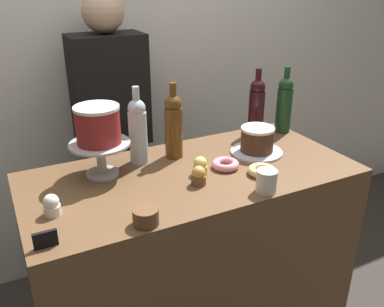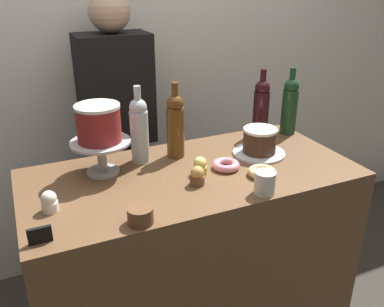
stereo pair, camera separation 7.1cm
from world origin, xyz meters
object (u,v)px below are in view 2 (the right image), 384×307
object	(u,v)px
white_layer_cake	(99,123)
wine_bottle_green	(290,105)
donut_pink	(226,165)
barista_figure	(119,142)
wine_bottle_clear	(139,129)
cupcake_caramel	(197,176)
cupcake_vanilla	(49,202)
cookie_stack	(140,215)
cake_stand_pedestal	(101,151)
cupcake_lemon	(200,166)
wine_bottle_dark_red	(261,107)
coffee_cup_ceramic	(265,183)
donut_glazed	(262,172)
wine_bottle_amber	(176,125)
chocolate_round_cake	(260,140)
price_sign_chalkboard	(40,235)

from	to	relation	value
white_layer_cake	wine_bottle_green	bearing A→B (deg)	4.02
donut_pink	barista_figure	bearing A→B (deg)	110.90
wine_bottle_clear	cupcake_caramel	bearing A→B (deg)	-65.78
cupcake_vanilla	wine_bottle_clear	bearing A→B (deg)	32.69
donut_pink	cookie_stack	xyz separation A→B (m)	(-0.44, -0.24, 0.01)
cupcake_caramel	wine_bottle_clear	bearing A→B (deg)	114.22
wine_bottle_clear	wine_bottle_green	size ratio (longest dim) A/B	1.00
cake_stand_pedestal	wine_bottle_green	distance (m)	0.94
cupcake_lemon	donut_pink	xyz separation A→B (m)	(0.12, 0.00, -0.02)
cupcake_lemon	donut_pink	world-z (taller)	cupcake_lemon
wine_bottle_dark_red	coffee_cup_ceramic	distance (m)	0.59
white_layer_cake	wine_bottle_dark_red	xyz separation A→B (m)	(0.79, 0.10, -0.07)
cake_stand_pedestal	white_layer_cake	xyz separation A→B (m)	(0.00, 0.00, 0.12)
cupcake_vanilla	coffee_cup_ceramic	distance (m)	0.75
barista_figure	cupcake_vanilla	bearing A→B (deg)	-120.13
cupcake_vanilla	cookie_stack	xyz separation A→B (m)	(0.25, -0.19, -0.01)
wine_bottle_clear	donut_glazed	world-z (taller)	wine_bottle_clear
wine_bottle_clear	donut_pink	xyz separation A→B (m)	(0.29, -0.21, -0.13)
cupcake_caramel	donut_pink	world-z (taller)	cupcake_caramel
donut_glazed	barista_figure	xyz separation A→B (m)	(-0.36, 0.81, -0.11)
cupcake_caramel	barista_figure	size ratio (longest dim) A/B	0.05
donut_pink	cupcake_lemon	bearing A→B (deg)	-179.34
wine_bottle_amber	wine_bottle_green	world-z (taller)	same
barista_figure	cake_stand_pedestal	bearing A→B (deg)	-110.84
wine_bottle_clear	donut_pink	size ratio (longest dim) A/B	2.91
chocolate_round_cake	cupcake_lemon	bearing A→B (deg)	-167.42
cupcake_lemon	cupcake_caramel	distance (m)	0.09
cupcake_vanilla	barista_figure	bearing A→B (deg)	59.87
white_layer_cake	donut_glazed	distance (m)	0.66
cupcake_vanilla	donut_glazed	size ratio (longest dim) A/B	0.66
wine_bottle_amber	wine_bottle_dark_red	world-z (taller)	same
chocolate_round_cake	cupcake_vanilla	distance (m)	0.90
white_layer_cake	donut_glazed	xyz separation A→B (m)	(0.56, -0.28, -0.19)
wine_bottle_green	barista_figure	world-z (taller)	barista_figure
donut_glazed	barista_figure	world-z (taller)	barista_figure
cupcake_vanilla	barista_figure	distance (m)	0.86
wine_bottle_dark_red	donut_glazed	xyz separation A→B (m)	(-0.23, -0.38, -0.13)
white_layer_cake	wine_bottle_clear	xyz separation A→B (m)	(0.17, 0.04, -0.07)
coffee_cup_ceramic	barista_figure	world-z (taller)	barista_figure
cupcake_caramel	donut_glazed	xyz separation A→B (m)	(0.26, -0.04, -0.02)
chocolate_round_cake	cupcake_caramel	world-z (taller)	chocolate_round_cake
chocolate_round_cake	cupcake_vanilla	xyz separation A→B (m)	(-0.89, -0.11, -0.03)
wine_bottle_amber	donut_pink	world-z (taller)	wine_bottle_amber
cookie_stack	white_layer_cake	bearing A→B (deg)	93.80
wine_bottle_green	price_sign_chalkboard	size ratio (longest dim) A/B	4.65
donut_pink	barista_figure	world-z (taller)	barista_figure
cupcake_vanilla	price_sign_chalkboard	xyz separation A→B (m)	(-0.05, -0.17, -0.01)
chocolate_round_cake	wine_bottle_green	size ratio (longest dim) A/B	0.45
white_layer_cake	cupcake_caramel	world-z (taller)	white_layer_cake
wine_bottle_green	wine_bottle_clear	bearing A→B (deg)	-178.43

